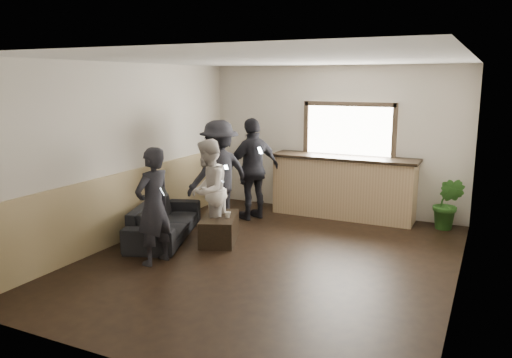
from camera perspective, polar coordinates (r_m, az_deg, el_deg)
The scene contains 12 objects.
ground at distance 7.26m, azimuth 1.53°, elevation -9.16°, with size 5.00×6.00×0.01m, color black.
room_shell at distance 7.21m, azimuth -3.76°, elevation 2.75°, with size 5.01×6.01×2.80m.
bar_counter at distance 9.44m, azimuth 9.96°, elevation -0.46°, with size 2.70×0.68×2.13m.
sofa at distance 8.29m, azimuth -10.40°, elevation -4.63°, with size 1.98×0.77×0.58m, color black.
coffee_table at distance 7.99m, azimuth -4.20°, elevation -5.68°, with size 0.52×0.93×0.41m, color black.
cup_a at distance 8.11m, azimuth -4.57°, elevation -3.56°, with size 0.13×0.13×0.10m, color silver.
cup_b at distance 7.82m, azimuth -3.27°, elevation -4.11°, with size 0.10×0.10×0.09m, color silver.
potted_plant at distance 9.12m, azimuth 21.09°, elevation -2.65°, with size 0.50×0.41×0.92m, color #2D6623.
person_a at distance 7.02m, azimuth -11.65°, elevation -3.07°, with size 0.51×0.66×1.65m.
person_b at distance 7.90m, azimuth -5.51°, elevation -1.34°, with size 0.79×0.92×1.63m.
person_c at distance 8.74m, azimuth -4.22°, elevation 0.66°, with size 1.19×1.38×1.85m.
person_d at distance 9.11m, azimuth -0.31°, elevation 1.15°, with size 0.94×1.17×1.86m.
Camera 1 is at (2.78, -6.21, 2.54)m, focal length 35.00 mm.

